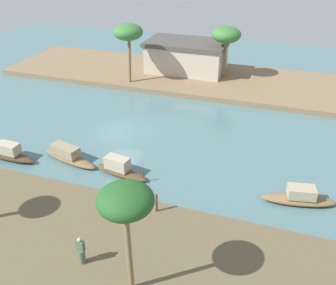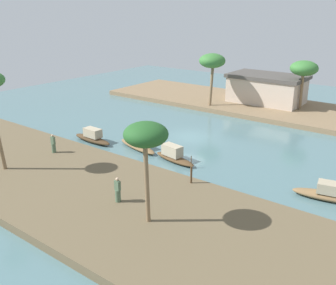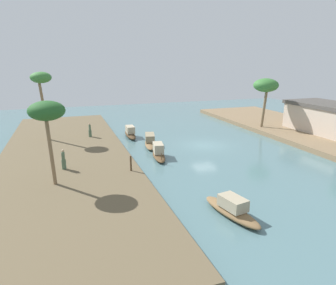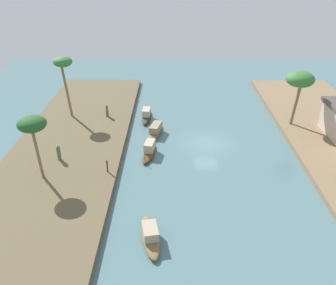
{
  "view_description": "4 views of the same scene",
  "coord_description": "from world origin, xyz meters",
  "px_view_note": "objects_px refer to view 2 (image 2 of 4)",
  "views": [
    {
      "loc": [
        12.95,
        -25.97,
        15.09
      ],
      "look_at": [
        4.45,
        -1.44,
        0.55
      ],
      "focal_mm": 40.9,
      "sensor_mm": 36.0,
      "label": 1
    },
    {
      "loc": [
        19.73,
        -29.39,
        11.91
      ],
      "look_at": [
        0.39,
        -4.02,
        0.61
      ],
      "focal_mm": 41.3,
      "sensor_mm": 36.0,
      "label": 2
    },
    {
      "loc": [
        28.33,
        -13.96,
        8.79
      ],
      "look_at": [
        0.07,
        -4.21,
        0.7
      ],
      "focal_mm": 32.26,
      "sensor_mm": 36.0,
      "label": 3
    },
    {
      "loc": [
        33.08,
        -3.77,
        17.79
      ],
      "look_at": [
        1.51,
        -4.11,
        0.88
      ],
      "focal_mm": 37.65,
      "sensor_mm": 36.0,
      "label": 4
    }
  ],
  "objects_px": {
    "sampan_open_hull": "(136,143)",
    "palm_tree_right_short": "(212,62)",
    "person_by_mooring": "(53,145)",
    "mooring_post": "(191,175)",
    "palm_tree_right_tall": "(304,69)",
    "riverside_building": "(267,88)",
    "sampan_midstream": "(92,137)",
    "palm_tree_left_far": "(146,136)",
    "sampan_downstream_large": "(174,155)",
    "person_on_near_bank": "(118,191)",
    "sampan_with_tall_canopy": "(329,194)"
  },
  "relations": [
    {
      "from": "sampan_open_hull",
      "to": "palm_tree_right_short",
      "type": "relative_size",
      "value": 0.81
    },
    {
      "from": "person_on_near_bank",
      "to": "person_by_mooring",
      "type": "xyz_separation_m",
      "value": [
        -10.14,
        2.9,
        -0.03
      ]
    },
    {
      "from": "sampan_downstream_large",
      "to": "sampan_with_tall_canopy",
      "type": "relative_size",
      "value": 0.91
    },
    {
      "from": "palm_tree_right_tall",
      "to": "riverside_building",
      "type": "bearing_deg",
      "value": 168.81
    },
    {
      "from": "sampan_downstream_large",
      "to": "person_by_mooring",
      "type": "height_order",
      "value": "person_by_mooring"
    },
    {
      "from": "person_on_near_bank",
      "to": "riverside_building",
      "type": "xyz_separation_m",
      "value": [
        -3.62,
        29.99,
        1.05
      ]
    },
    {
      "from": "sampan_open_hull",
      "to": "sampan_midstream",
      "type": "xyz_separation_m",
      "value": [
        -4.32,
        -1.24,
        0.03
      ]
    },
    {
      "from": "palm_tree_right_short",
      "to": "sampan_downstream_large",
      "type": "bearing_deg",
      "value": -68.47
    },
    {
      "from": "person_by_mooring",
      "to": "palm_tree_right_tall",
      "type": "bearing_deg",
      "value": -115.26
    },
    {
      "from": "sampan_with_tall_canopy",
      "to": "palm_tree_left_far",
      "type": "distance_m",
      "value": 13.16
    },
    {
      "from": "person_by_mooring",
      "to": "palm_tree_right_short",
      "type": "height_order",
      "value": "palm_tree_right_short"
    },
    {
      "from": "person_on_near_bank",
      "to": "riverside_building",
      "type": "height_order",
      "value": "riverside_building"
    },
    {
      "from": "sampan_midstream",
      "to": "palm_tree_left_far",
      "type": "height_order",
      "value": "palm_tree_left_far"
    },
    {
      "from": "sampan_open_hull",
      "to": "sampan_downstream_large",
      "type": "height_order",
      "value": "sampan_downstream_large"
    },
    {
      "from": "sampan_downstream_large",
      "to": "sampan_midstream",
      "type": "xyz_separation_m",
      "value": [
        -8.71,
        -0.84,
        -0.01
      ]
    },
    {
      "from": "sampan_downstream_large",
      "to": "riverside_building",
      "type": "xyz_separation_m",
      "value": [
        -1.65,
        21.57,
        1.8
      ]
    },
    {
      "from": "person_on_near_bank",
      "to": "riverside_building",
      "type": "distance_m",
      "value": 30.22
    },
    {
      "from": "sampan_midstream",
      "to": "sampan_with_tall_canopy",
      "type": "bearing_deg",
      "value": 6.63
    },
    {
      "from": "sampan_open_hull",
      "to": "palm_tree_left_far",
      "type": "xyz_separation_m",
      "value": [
        9.32,
        -9.52,
        5.11
      ]
    },
    {
      "from": "sampan_open_hull",
      "to": "person_by_mooring",
      "type": "height_order",
      "value": "person_by_mooring"
    },
    {
      "from": "sampan_open_hull",
      "to": "riverside_building",
      "type": "relative_size",
      "value": 0.54
    },
    {
      "from": "sampan_downstream_large",
      "to": "person_on_near_bank",
      "type": "bearing_deg",
      "value": -67.44
    },
    {
      "from": "person_by_mooring",
      "to": "palm_tree_right_tall",
      "type": "xyz_separation_m",
      "value": [
        11.12,
        26.17,
        4.02
      ]
    },
    {
      "from": "person_by_mooring",
      "to": "riverside_building",
      "type": "height_order",
      "value": "riverside_building"
    },
    {
      "from": "person_by_mooring",
      "to": "mooring_post",
      "type": "height_order",
      "value": "person_by_mooring"
    },
    {
      "from": "sampan_midstream",
      "to": "mooring_post",
      "type": "height_order",
      "value": "mooring_post"
    },
    {
      "from": "sampan_downstream_large",
      "to": "sampan_midstream",
      "type": "bearing_deg",
      "value": -165.15
    },
    {
      "from": "sampan_downstream_large",
      "to": "person_by_mooring",
      "type": "relative_size",
      "value": 2.71
    },
    {
      "from": "palm_tree_left_far",
      "to": "riverside_building",
      "type": "relative_size",
      "value": 0.63
    },
    {
      "from": "sampan_open_hull",
      "to": "sampan_downstream_large",
      "type": "xyz_separation_m",
      "value": [
        4.39,
        -0.4,
        0.03
      ]
    },
    {
      "from": "sampan_midstream",
      "to": "person_on_near_bank",
      "type": "distance_m",
      "value": 13.12
    },
    {
      "from": "person_by_mooring",
      "to": "riverside_building",
      "type": "relative_size",
      "value": 0.17
    },
    {
      "from": "palm_tree_left_far",
      "to": "riverside_building",
      "type": "distance_m",
      "value": 31.55
    },
    {
      "from": "sampan_with_tall_canopy",
      "to": "palm_tree_right_short",
      "type": "height_order",
      "value": "palm_tree_right_short"
    },
    {
      "from": "sampan_downstream_large",
      "to": "sampan_open_hull",
      "type": "bearing_deg",
      "value": -175.87
    },
    {
      "from": "palm_tree_left_far",
      "to": "palm_tree_right_tall",
      "type": "xyz_separation_m",
      "value": [
        -1.97,
        29.77,
        -0.34
      ]
    },
    {
      "from": "sampan_open_hull",
      "to": "riverside_building",
      "type": "xyz_separation_m",
      "value": [
        2.75,
        21.17,
        1.83
      ]
    },
    {
      "from": "sampan_midstream",
      "to": "sampan_with_tall_canopy",
      "type": "distance_m",
      "value": 20.75
    },
    {
      "from": "sampan_downstream_large",
      "to": "palm_tree_right_short",
      "type": "bearing_deg",
      "value": 120.88
    },
    {
      "from": "sampan_open_hull",
      "to": "palm_tree_left_far",
      "type": "bearing_deg",
      "value": -31.88
    },
    {
      "from": "riverside_building",
      "to": "mooring_post",
      "type": "bearing_deg",
      "value": -77.74
    },
    {
      "from": "sampan_open_hull",
      "to": "palm_tree_right_short",
      "type": "xyz_separation_m",
      "value": [
        -1.97,
        15.73,
        5.31
      ]
    },
    {
      "from": "mooring_post",
      "to": "palm_tree_right_short",
      "type": "distance_m",
      "value": 22.71
    },
    {
      "from": "person_on_near_bank",
      "to": "palm_tree_right_tall",
      "type": "relative_size",
      "value": 0.29
    },
    {
      "from": "sampan_midstream",
      "to": "palm_tree_right_short",
      "type": "xyz_separation_m",
      "value": [
        2.35,
        16.97,
        5.28
      ]
    },
    {
      "from": "sampan_midstream",
      "to": "sampan_with_tall_canopy",
      "type": "relative_size",
      "value": 1.0
    },
    {
      "from": "palm_tree_right_short",
      "to": "palm_tree_left_far",
      "type": "bearing_deg",
      "value": -65.9
    },
    {
      "from": "mooring_post",
      "to": "palm_tree_left_far",
      "type": "relative_size",
      "value": 0.21
    },
    {
      "from": "sampan_with_tall_canopy",
      "to": "mooring_post",
      "type": "bearing_deg",
      "value": -162.94
    },
    {
      "from": "sampan_open_hull",
      "to": "mooring_post",
      "type": "height_order",
      "value": "mooring_post"
    }
  ]
}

